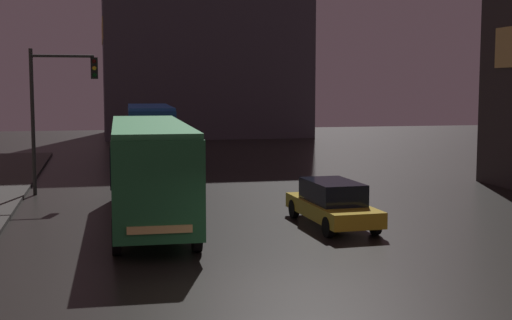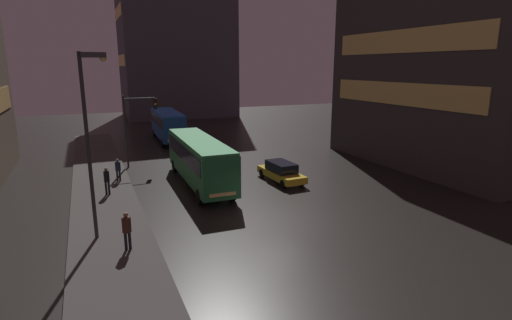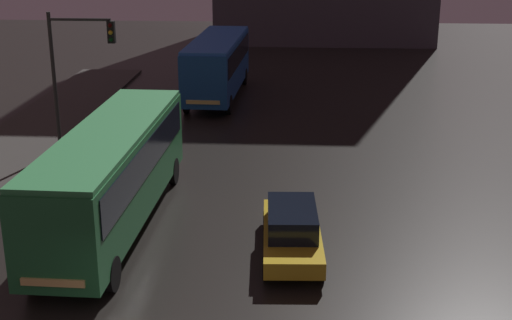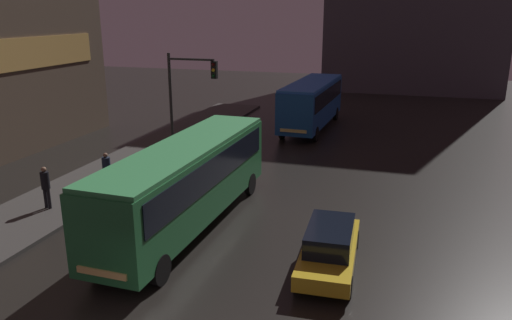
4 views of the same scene
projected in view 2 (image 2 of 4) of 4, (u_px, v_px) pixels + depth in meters
The scene contains 12 objects.
ground_plane at pixel (281, 220), 22.62m from camera, with size 120.00×120.00×0.00m, color black.
sidewalk_left at pixel (103, 189), 28.09m from camera, with size 4.00×48.00×0.15m.
building_right_block at pixel (447, 68), 33.78m from camera, with size 10.07×18.93×16.60m.
building_far_backdrop at pixel (176, 35), 66.89m from camera, with size 18.07×12.00×27.26m.
bus_near at pixel (199, 157), 28.87m from camera, with size 2.72×11.43×3.38m.
bus_far at pixel (168, 123), 45.91m from camera, with size 2.86×10.18×3.43m.
car_taxi at pixel (281, 172), 29.98m from camera, with size 1.94×4.82×1.49m.
pedestrian_near at pixel (107, 179), 26.30m from camera, with size 0.36×0.36×1.85m.
pedestrian_mid at pixel (127, 227), 18.34m from camera, with size 0.53×0.53×1.84m.
pedestrian_far at pixel (118, 168), 29.43m from camera, with size 0.54×0.54×1.70m.
traffic_light_main at pixel (136, 119), 33.75m from camera, with size 2.79×0.35×6.14m.
street_lamp_sidewalk at pixel (91, 122), 18.67m from camera, with size 1.25×0.36×8.99m.
Camera 2 is at (-9.66, -18.96, 8.49)m, focal length 28.00 mm.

